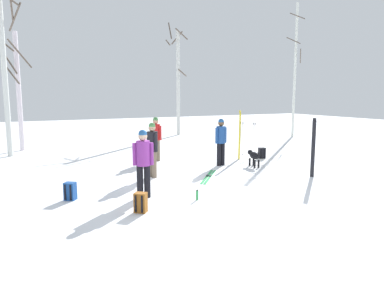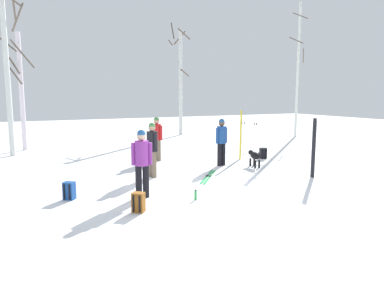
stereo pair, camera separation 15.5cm
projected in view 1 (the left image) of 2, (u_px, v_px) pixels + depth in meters
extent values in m
plane|color=white|center=(206.00, 195.00, 9.03)|extent=(60.00, 60.00, 0.00)
cylinder|color=#72604C|center=(154.00, 150.00, 13.66)|extent=(0.16, 0.16, 0.82)
cylinder|color=#72604C|center=(158.00, 151.00, 13.58)|extent=(0.16, 0.16, 0.82)
cylinder|color=red|center=(156.00, 132.00, 13.52)|extent=(0.34, 0.34, 0.62)
sphere|color=tan|center=(156.00, 121.00, 13.46)|extent=(0.22, 0.22, 0.22)
sphere|color=#4C8C4C|center=(156.00, 120.00, 13.45)|extent=(0.21, 0.21, 0.21)
cylinder|color=red|center=(151.00, 132.00, 13.62)|extent=(0.10, 0.10, 0.56)
cylinder|color=red|center=(160.00, 133.00, 13.42)|extent=(0.10, 0.10, 0.56)
cylinder|color=black|center=(147.00, 181.00, 8.73)|extent=(0.16, 0.16, 0.82)
cylinder|color=black|center=(140.00, 182.00, 8.70)|extent=(0.16, 0.16, 0.82)
cylinder|color=purple|center=(143.00, 153.00, 8.61)|extent=(0.34, 0.34, 0.62)
sphere|color=beige|center=(143.00, 136.00, 8.56)|extent=(0.22, 0.22, 0.22)
sphere|color=#265999|center=(143.00, 134.00, 8.55)|extent=(0.21, 0.21, 0.21)
cylinder|color=purple|center=(152.00, 154.00, 8.65)|extent=(0.10, 0.10, 0.56)
cylinder|color=purple|center=(134.00, 154.00, 8.59)|extent=(0.10, 0.10, 0.56)
cylinder|color=#72604C|center=(154.00, 165.00, 10.83)|extent=(0.16, 0.16, 0.82)
cylinder|color=#72604C|center=(151.00, 164.00, 10.97)|extent=(0.16, 0.16, 0.82)
cylinder|color=black|center=(152.00, 141.00, 10.80)|extent=(0.34, 0.34, 0.62)
sphere|color=tan|center=(152.00, 128.00, 10.74)|extent=(0.22, 0.22, 0.22)
sphere|color=#4C8C4C|center=(152.00, 126.00, 10.73)|extent=(0.21, 0.21, 0.21)
cylinder|color=black|center=(156.00, 143.00, 10.64)|extent=(0.10, 0.10, 0.56)
cylinder|color=black|center=(149.00, 141.00, 10.97)|extent=(0.10, 0.10, 0.56)
cylinder|color=black|center=(219.00, 155.00, 12.67)|extent=(0.16, 0.16, 0.82)
cylinder|color=black|center=(223.00, 154.00, 12.78)|extent=(0.16, 0.16, 0.82)
cylinder|color=#1E478C|center=(221.00, 135.00, 12.62)|extent=(0.34, 0.34, 0.62)
sphere|color=brown|center=(221.00, 123.00, 12.57)|extent=(0.22, 0.22, 0.22)
sphere|color=#265999|center=(221.00, 122.00, 12.56)|extent=(0.21, 0.21, 0.21)
cylinder|color=#1E478C|center=(217.00, 136.00, 12.50)|extent=(0.10, 0.10, 0.56)
cylinder|color=#1E478C|center=(225.00, 135.00, 12.75)|extent=(0.10, 0.10, 0.56)
ellipsoid|color=black|center=(254.00, 155.00, 12.48)|extent=(0.31, 0.63, 0.26)
sphere|color=black|center=(250.00, 152.00, 12.79)|extent=(0.18, 0.18, 0.18)
ellipsoid|color=black|center=(249.00, 152.00, 12.85)|extent=(0.08, 0.11, 0.06)
cylinder|color=black|center=(259.00, 155.00, 12.14)|extent=(0.07, 0.19, 0.17)
cylinder|color=black|center=(250.00, 162.00, 12.68)|extent=(0.07, 0.07, 0.28)
cylinder|color=black|center=(253.00, 162.00, 12.72)|extent=(0.07, 0.07, 0.28)
cylinder|color=black|center=(255.00, 164.00, 12.31)|extent=(0.07, 0.07, 0.28)
cylinder|color=black|center=(259.00, 164.00, 12.35)|extent=(0.07, 0.07, 0.28)
cube|color=black|center=(314.00, 149.00, 10.82)|extent=(0.03, 0.07, 1.77)
cube|color=black|center=(315.00, 120.00, 10.70)|extent=(0.03, 0.06, 0.10)
cube|color=black|center=(312.00, 149.00, 10.87)|extent=(0.03, 0.07, 1.77)
cube|color=black|center=(314.00, 120.00, 10.74)|extent=(0.03, 0.06, 0.10)
cube|color=yellow|center=(239.00, 136.00, 13.86)|extent=(0.04, 0.12, 1.88)
cube|color=yellow|center=(240.00, 111.00, 13.73)|extent=(0.03, 0.06, 0.10)
cube|color=yellow|center=(240.00, 136.00, 13.81)|extent=(0.04, 0.12, 1.88)
cube|color=yellow|center=(240.00, 112.00, 13.67)|extent=(0.03, 0.06, 0.10)
cube|color=green|center=(210.00, 177.00, 10.97)|extent=(1.28, 1.55, 0.02)
cube|color=#333338|center=(210.00, 176.00, 11.01)|extent=(0.12, 0.13, 0.03)
cube|color=green|center=(207.00, 177.00, 10.99)|extent=(1.28, 1.55, 0.02)
cube|color=#333338|center=(207.00, 175.00, 11.03)|extent=(0.12, 0.13, 0.03)
cylinder|color=#B2B2BC|center=(253.00, 140.00, 15.03)|extent=(0.02, 0.10, 1.29)
cylinder|color=black|center=(253.00, 124.00, 14.93)|extent=(0.04, 0.04, 0.10)
cylinder|color=black|center=(252.00, 153.00, 15.11)|extent=(0.07, 0.07, 0.01)
cylinder|color=#B2B2BC|center=(255.00, 140.00, 14.90)|extent=(0.02, 0.10, 1.29)
cylinder|color=black|center=(255.00, 124.00, 14.81)|extent=(0.04, 0.04, 0.10)
cylinder|color=black|center=(254.00, 153.00, 14.98)|extent=(0.07, 0.07, 0.01)
cylinder|color=#B2B2BC|center=(240.00, 140.00, 14.75)|extent=(0.02, 0.10, 1.34)
cylinder|color=black|center=(241.00, 123.00, 14.65)|extent=(0.04, 0.04, 0.10)
cylinder|color=black|center=(240.00, 154.00, 14.83)|extent=(0.07, 0.07, 0.01)
cylinder|color=#B2B2BC|center=(243.00, 140.00, 14.60)|extent=(0.02, 0.10, 1.34)
cylinder|color=black|center=(243.00, 123.00, 14.50)|extent=(0.04, 0.04, 0.10)
cylinder|color=black|center=(242.00, 155.00, 14.69)|extent=(0.07, 0.07, 0.01)
cube|color=black|center=(262.00, 153.00, 14.17)|extent=(0.30, 0.25, 0.44)
cube|color=black|center=(260.00, 154.00, 14.30)|extent=(0.20, 0.10, 0.20)
cube|color=black|center=(265.00, 153.00, 14.07)|extent=(0.04, 0.03, 0.37)
cube|color=black|center=(262.00, 154.00, 14.04)|extent=(0.04, 0.03, 0.37)
cube|color=#1E4C99|center=(70.00, 191.00, 8.54)|extent=(0.33, 0.32, 0.44)
cube|color=#1E4C99|center=(73.00, 192.00, 8.67)|extent=(0.19, 0.17, 0.20)
cube|color=black|center=(70.00, 193.00, 8.41)|extent=(0.04, 0.04, 0.37)
cube|color=black|center=(65.00, 192.00, 8.44)|extent=(0.04, 0.04, 0.37)
cube|color=#99591E|center=(141.00, 203.00, 7.64)|extent=(0.33, 0.32, 0.44)
cube|color=#99591E|center=(143.00, 204.00, 7.77)|extent=(0.19, 0.17, 0.20)
cube|color=black|center=(142.00, 204.00, 7.51)|extent=(0.04, 0.04, 0.37)
cube|color=black|center=(136.00, 204.00, 7.54)|extent=(0.04, 0.04, 0.37)
cylinder|color=red|center=(146.00, 164.00, 12.33)|extent=(0.07, 0.07, 0.26)
cylinder|color=black|center=(145.00, 160.00, 12.32)|extent=(0.04, 0.04, 0.02)
cylinder|color=green|center=(197.00, 195.00, 8.56)|extent=(0.07, 0.07, 0.23)
cylinder|color=black|center=(197.00, 190.00, 8.54)|extent=(0.04, 0.04, 0.02)
cylinder|color=silver|center=(4.00, 65.00, 14.19)|extent=(0.21, 0.21, 7.50)
cylinder|color=brown|center=(12.00, 9.00, 14.04)|extent=(0.12, 0.91, 0.82)
cylinder|color=brown|center=(15.00, 17.00, 14.35)|extent=(0.55, 1.12, 1.01)
cylinder|color=silver|center=(19.00, 92.00, 15.88)|extent=(0.21, 0.21, 5.39)
cylinder|color=brown|center=(12.00, 65.00, 15.46)|extent=(0.48, 0.52, 0.78)
cylinder|color=brown|center=(11.00, 73.00, 15.39)|extent=(0.70, 0.61, 0.99)
cylinder|color=brown|center=(4.00, 43.00, 15.08)|extent=(0.80, 0.98, 0.78)
cylinder|color=brown|center=(20.00, 54.00, 15.32)|extent=(0.97, 0.38, 1.21)
cylinder|color=silver|center=(178.00, 84.00, 22.14)|extent=(0.23, 0.23, 6.51)
cylinder|color=brown|center=(177.00, 38.00, 22.07)|extent=(0.75, 0.28, 0.86)
cylinder|color=brown|center=(182.00, 73.00, 21.81)|extent=(0.74, 0.38, 0.45)
cylinder|color=brown|center=(170.00, 31.00, 21.57)|extent=(0.31, 1.03, 1.15)
cylinder|color=brown|center=(168.00, 42.00, 21.63)|extent=(0.35, 1.27, 0.54)
cylinder|color=brown|center=(182.00, 34.00, 21.37)|extent=(0.91, 0.21, 0.64)
cylinder|color=silver|center=(295.00, 71.00, 21.04)|extent=(0.15, 0.15, 7.96)
cylinder|color=brown|center=(297.00, 16.00, 20.19)|extent=(0.70, 0.62, 0.42)
cylinder|color=brown|center=(293.00, 40.00, 20.45)|extent=(0.43, 0.81, 0.48)
cylinder|color=brown|center=(300.00, 56.00, 20.83)|extent=(0.46, 0.47, 0.80)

